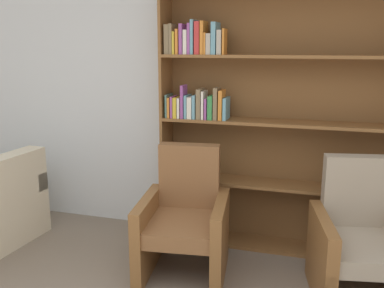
{
  "coord_description": "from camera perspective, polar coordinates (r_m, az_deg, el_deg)",
  "views": [
    {
      "loc": [
        0.78,
        -0.99,
        1.72
      ],
      "look_at": [
        -0.16,
        2.18,
        0.95
      ],
      "focal_mm": 40.0,
      "sensor_mm": 36.0,
      "label": 1
    }
  ],
  "objects": [
    {
      "name": "armchair_cushioned",
      "position": [
        3.22,
        21.74,
        -12.09
      ],
      "size": [
        0.75,
        0.79,
        0.96
      ],
      "rotation": [
        0.0,
        0.0,
        3.33
      ],
      "color": "brown",
      "rests_on": "ground"
    },
    {
      "name": "armchair_leather",
      "position": [
        3.33,
        -0.97,
        -10.25
      ],
      "size": [
        0.72,
        0.75,
        0.96
      ],
      "rotation": [
        0.0,
        0.0,
        3.27
      ],
      "color": "brown",
      "rests_on": "ground"
    },
    {
      "name": "wall_back",
      "position": [
        3.79,
        4.58,
        7.82
      ],
      "size": [
        12.0,
        0.06,
        2.75
      ],
      "color": "silver",
      "rests_on": "ground"
    },
    {
      "name": "bookshelf",
      "position": [
        3.61,
        9.23,
        2.91
      ],
      "size": [
        2.02,
        0.3,
        2.17
      ],
      "color": "brown",
      "rests_on": "ground"
    }
  ]
}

